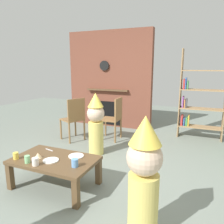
{
  "coord_description": "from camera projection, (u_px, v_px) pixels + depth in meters",
  "views": [
    {
      "loc": [
        1.39,
        -2.5,
        1.54
      ],
      "look_at": [
        0.15,
        0.4,
        0.87
      ],
      "focal_mm": 34.73,
      "sensor_mm": 36.0,
      "label": 1
    }
  ],
  "objects": [
    {
      "name": "dining_chair_middle",
      "position": [
        114.0,
        116.0,
        4.52
      ],
      "size": [
        0.41,
        0.41,
        0.9
      ],
      "rotation": [
        0.0,
        0.0,
        3.18
      ],
      "color": "olive",
      "rests_on": "ground_plane"
    },
    {
      "name": "dining_chair_left",
      "position": [
        74.0,
        117.0,
        4.48
      ],
      "size": [
        0.54,
        0.54,
        0.9
      ],
      "rotation": [
        0.0,
        0.0,
        2.68
      ],
      "color": "olive",
      "rests_on": "ground_plane"
    },
    {
      "name": "child_in_pink",
      "position": [
        144.0,
        175.0,
        1.89
      ],
      "size": [
        0.32,
        0.32,
        1.14
      ],
      "rotation": [
        0.0,
        0.0,
        2.85
      ],
      "color": "#E0CC66",
      "rests_on": "ground_plane"
    },
    {
      "name": "paper_cup_far_left",
      "position": [
        75.0,
        163.0,
        2.53
      ],
      "size": [
        0.08,
        0.08,
        0.1
      ],
      "primitive_type": "cylinder",
      "color": "#669EE0",
      "rests_on": "coffee_table"
    },
    {
      "name": "brick_fireplace_feature",
      "position": [
        109.0,
        80.0,
        5.52
      ],
      "size": [
        2.2,
        0.28,
        2.4
      ],
      "color": "brown",
      "rests_on": "ground_plane"
    },
    {
      "name": "child_by_the_chairs",
      "position": [
        96.0,
        122.0,
        3.78
      ],
      "size": [
        0.3,
        0.3,
        1.1
      ],
      "rotation": [
        0.0,
        0.0,
        -1.57
      ],
      "color": "#E0CC66",
      "rests_on": "ground_plane"
    },
    {
      "name": "paper_cup_near_right",
      "position": [
        16.0,
        156.0,
        2.74
      ],
      "size": [
        0.07,
        0.07,
        0.09
      ],
      "primitive_type": "cylinder",
      "color": "#F2CC4C",
      "rests_on": "coffee_table"
    },
    {
      "name": "bookshelf",
      "position": [
        198.0,
        99.0,
        4.59
      ],
      "size": [
        0.9,
        0.28,
        1.9
      ],
      "color": "#9E7A51",
      "rests_on": "ground_plane"
    },
    {
      "name": "paper_cup_center",
      "position": [
        35.0,
        162.0,
        2.57
      ],
      "size": [
        0.08,
        0.08,
        0.09
      ],
      "primitive_type": "cylinder",
      "color": "silver",
      "rests_on": "coffee_table"
    },
    {
      "name": "birthday_cake_slice",
      "position": [
        38.0,
        155.0,
        2.78
      ],
      "size": [
        0.1,
        0.1,
        0.07
      ],
      "primitive_type": "cone",
      "color": "#EAC68C",
      "rests_on": "coffee_table"
    },
    {
      "name": "coffee_table",
      "position": [
        55.0,
        163.0,
        2.77
      ],
      "size": [
        1.07,
        0.64,
        0.38
      ],
      "color": "brown",
      "rests_on": "ground_plane"
    },
    {
      "name": "table_fork",
      "position": [
        49.0,
        150.0,
        3.04
      ],
      "size": [
        0.15,
        0.05,
        0.01
      ],
      "primitive_type": "cube",
      "rotation": [
        0.0,
        0.0,
        2.9
      ],
      "color": "silver",
      "rests_on": "coffee_table"
    },
    {
      "name": "paper_plate_rear",
      "position": [
        76.0,
        156.0,
        2.83
      ],
      "size": [
        0.2,
        0.2,
        0.01
      ],
      "primitive_type": "cylinder",
      "color": "white",
      "rests_on": "coffee_table"
    },
    {
      "name": "paper_cup_near_left",
      "position": [
        27.0,
        159.0,
        2.63
      ],
      "size": [
        0.06,
        0.06,
        0.09
      ],
      "primitive_type": "cylinder",
      "color": "#8CD18C",
      "rests_on": "coffee_table"
    },
    {
      "name": "ground_plane",
      "position": [
        91.0,
        176.0,
        3.11
      ],
      "size": [
        12.0,
        12.0,
        0.0
      ],
      "primitive_type": "plane",
      "color": "gray"
    },
    {
      "name": "paper_plate_front",
      "position": [
        51.0,
        160.0,
        2.7
      ],
      "size": [
        0.19,
        0.19,
        0.01
      ],
      "primitive_type": "cylinder",
      "color": "white",
      "rests_on": "coffee_table"
    }
  ]
}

